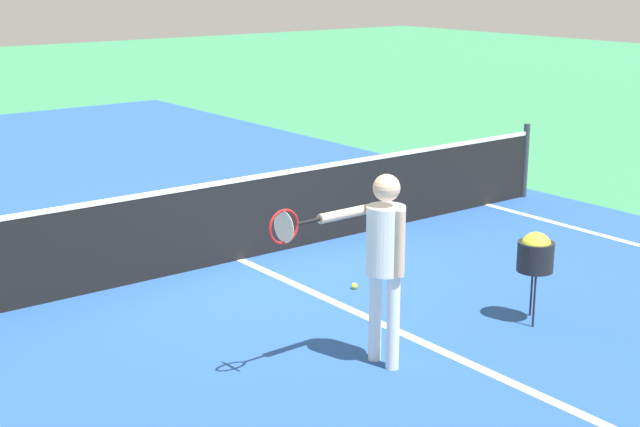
% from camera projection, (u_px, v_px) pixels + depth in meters
% --- Properties ---
extents(ground_plane, '(60.00, 60.00, 0.00)m').
position_uv_depth(ground_plane, '(240.00, 260.00, 10.50)').
color(ground_plane, '#337F51').
extents(court_surface_inbounds, '(10.62, 24.40, 0.00)m').
position_uv_depth(court_surface_inbounds, '(240.00, 260.00, 10.50)').
color(court_surface_inbounds, '#234C93').
rests_on(court_surface_inbounds, ground_plane).
extents(line_center_service, '(0.10, 6.40, 0.01)m').
position_uv_depth(line_center_service, '(437.00, 349.00, 8.05)').
color(line_center_service, white).
rests_on(line_center_service, ground_plane).
extents(net, '(9.85, 0.09, 1.07)m').
position_uv_depth(net, '(239.00, 218.00, 10.37)').
color(net, '#33383D').
rests_on(net, ground_plane).
extents(player_near, '(1.21, 0.49, 1.64)m').
position_uv_depth(player_near, '(382.00, 249.00, 7.48)').
color(player_near, white).
rests_on(player_near, ground_plane).
extents(ball_hopper, '(0.34, 0.34, 0.87)m').
position_uv_depth(ball_hopper, '(536.00, 253.00, 8.51)').
color(ball_hopper, black).
rests_on(ball_hopper, ground_plane).
extents(tennis_ball_near_net, '(0.07, 0.07, 0.07)m').
position_uv_depth(tennis_ball_near_net, '(354.00, 286.00, 9.54)').
color(tennis_ball_near_net, '#CCE033').
rests_on(tennis_ball_near_net, ground_plane).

